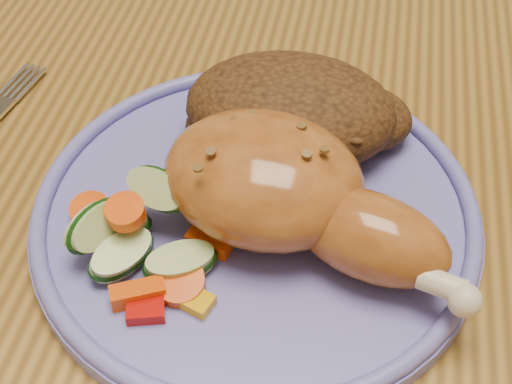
# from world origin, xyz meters

# --- Properties ---
(dining_table) EXTENTS (0.90, 1.40, 0.75)m
(dining_table) POSITION_xyz_m (0.00, 0.00, 0.67)
(dining_table) COLOR olive
(dining_table) RESTS_ON ground
(plate) EXTENTS (0.27, 0.27, 0.01)m
(plate) POSITION_xyz_m (-0.06, -0.13, 0.76)
(plate) COLOR #6361B9
(plate) RESTS_ON dining_table
(plate_rim) EXTENTS (0.26, 0.26, 0.01)m
(plate_rim) POSITION_xyz_m (-0.06, -0.13, 0.77)
(plate_rim) COLOR #6361B9
(plate_rim) RESTS_ON plate
(chicken_leg) EXTENTS (0.19, 0.12, 0.06)m
(chicken_leg) POSITION_xyz_m (-0.04, -0.14, 0.79)
(chicken_leg) COLOR #AA6023
(chicken_leg) RESTS_ON plate
(rice_pilaf) EXTENTS (0.14, 0.10, 0.06)m
(rice_pilaf) POSITION_xyz_m (-0.05, -0.06, 0.78)
(rice_pilaf) COLOR #4B2C12
(rice_pilaf) RESTS_ON plate
(vegetable_pile) EXTENTS (0.10, 0.10, 0.05)m
(vegetable_pile) POSITION_xyz_m (-0.12, -0.17, 0.77)
(vegetable_pile) COLOR #A50A05
(vegetable_pile) RESTS_ON plate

